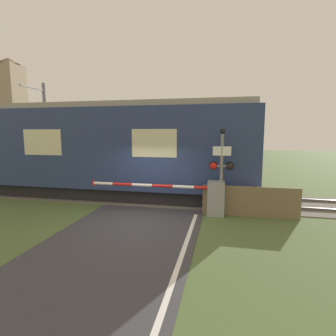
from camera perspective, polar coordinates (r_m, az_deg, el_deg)
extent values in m
plane|color=#4C6033|center=(9.20, -6.09, -11.27)|extent=(80.00, 80.00, 0.00)
cube|color=#666056|center=(12.12, -1.41, -6.51)|extent=(36.00, 3.20, 0.03)
cube|color=#595451|center=(11.42, -2.26, -7.06)|extent=(36.00, 0.08, 0.10)
cube|color=#595451|center=(12.78, -0.66, -5.46)|extent=(36.00, 0.08, 0.10)
cube|color=black|center=(14.02, -21.45, -3.91)|extent=(16.68, 2.50, 0.60)
cube|color=navy|center=(13.78, -21.86, 4.36)|extent=(18.13, 2.95, 3.44)
cube|color=gray|center=(13.81, -22.24, 12.00)|extent=(17.76, 2.71, 0.24)
cube|color=beige|center=(10.30, -3.07, 5.41)|extent=(1.81, 0.02, 1.10)
cube|color=beige|center=(12.56, -25.69, 5.07)|extent=(1.81, 0.02, 1.10)
cube|color=gray|center=(9.64, 10.40, -6.55)|extent=(0.60, 0.44, 1.27)
cylinder|color=gray|center=(9.55, 10.45, -4.35)|extent=(0.16, 0.16, 0.18)
cylinder|color=red|center=(9.57, 8.08, -4.28)|extent=(0.79, 0.11, 0.11)
cylinder|color=white|center=(9.66, 3.37, -4.11)|extent=(0.79, 0.11, 0.11)
cylinder|color=red|center=(9.80, -1.23, -3.92)|extent=(0.79, 0.11, 0.11)
cylinder|color=white|center=(10.01, -5.66, -3.71)|extent=(0.79, 0.11, 0.11)
cylinder|color=red|center=(10.28, -9.88, -3.49)|extent=(0.79, 0.11, 0.11)
cylinder|color=white|center=(10.60, -13.87, -3.27)|extent=(0.79, 0.11, 0.11)
cylinder|color=red|center=(10.78, -15.77, -3.16)|extent=(0.20, 0.02, 0.20)
cylinder|color=gray|center=(9.48, 11.52, -1.67)|extent=(0.11, 0.11, 2.94)
cube|color=gray|center=(9.43, 11.58, 0.45)|extent=(0.68, 0.07, 0.07)
sphere|color=red|center=(9.38, 9.86, 0.46)|extent=(0.24, 0.24, 0.24)
sphere|color=black|center=(9.38, 13.30, 0.37)|extent=(0.24, 0.24, 0.24)
cylinder|color=black|center=(9.49, 9.88, 0.54)|extent=(0.30, 0.06, 0.30)
cylinder|color=black|center=(9.49, 13.29, 0.45)|extent=(0.30, 0.06, 0.30)
cube|color=white|center=(9.34, 11.66, 3.64)|extent=(0.63, 0.02, 0.32)
sphere|color=black|center=(9.36, 11.78, 7.87)|extent=(0.18, 0.18, 0.18)
cylinder|color=slate|center=(16.87, -24.92, 6.64)|extent=(0.20, 0.20, 5.78)
cube|color=slate|center=(16.34, -27.39, 15.27)|extent=(0.10, 1.80, 0.08)
cube|color=gray|center=(38.44, -30.79, 10.50)|extent=(2.64, 2.64, 11.21)
cone|color=brown|center=(39.31, -31.42, 19.25)|extent=(2.90, 2.90, 0.80)
cube|color=#726047|center=(9.81, 17.43, -7.04)|extent=(3.36, 0.06, 1.10)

